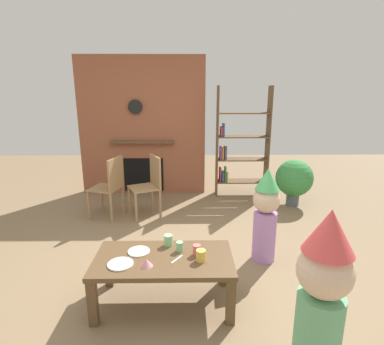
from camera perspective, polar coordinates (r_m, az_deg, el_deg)
name	(u,v)px	position (r m, az deg, el deg)	size (l,w,h in m)	color
ground_plane	(178,268)	(3.38, -2.55, -17.33)	(12.00, 12.00, 0.00)	#846B4C
brick_fireplace_feature	(143,127)	(5.56, -9.15, 8.29)	(2.20, 0.28, 2.40)	#935138
bookshelf	(238,148)	(5.42, 8.58, 4.57)	(0.90, 0.28, 1.90)	brown
coffee_table	(164,264)	(2.74, -5.25, -16.62)	(1.17, 0.61, 0.44)	brown
paper_cup_near_left	(168,240)	(2.86, -4.40, -12.40)	(0.08, 0.08, 0.10)	#8CD18C
paper_cup_near_right	(201,255)	(2.62, 1.66, -15.13)	(0.08, 0.08, 0.10)	#F2CC4C
paper_cup_center	(197,250)	(2.71, 0.89, -14.16)	(0.07, 0.07, 0.09)	#E5666B
paper_cup_far_left	(180,247)	(2.77, -2.30, -13.55)	(0.06, 0.06, 0.09)	#8CD18C
paper_plate_front	(139,251)	(2.81, -9.84, -14.22)	(0.19, 0.19, 0.01)	white
paper_plate_rear	(120,264)	(2.66, -13.12, -16.19)	(0.21, 0.21, 0.01)	white
birthday_cake_slice	(147,263)	(2.59, -8.43, -16.19)	(0.10, 0.10, 0.06)	pink
table_fork	(177,259)	(2.66, -2.83, -15.78)	(0.15, 0.02, 0.01)	silver
child_with_cone_hat	(322,296)	(2.11, 22.93, -20.39)	(0.32, 0.32, 1.17)	#66B27F
child_in_pink	(266,213)	(3.39, 13.49, -7.30)	(0.29, 0.29, 1.04)	#B27FCC
dining_chair_left	(111,184)	(4.58, -14.85, -2.06)	(0.50, 0.50, 0.90)	#9E7A51
dining_chair_middle	(150,182)	(4.55, -7.85, -1.82)	(0.53, 0.53, 0.90)	#9E7A51
potted_plant_tall	(294,179)	(5.20, 18.42, -1.10)	(0.59, 0.59, 0.75)	#4C5660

